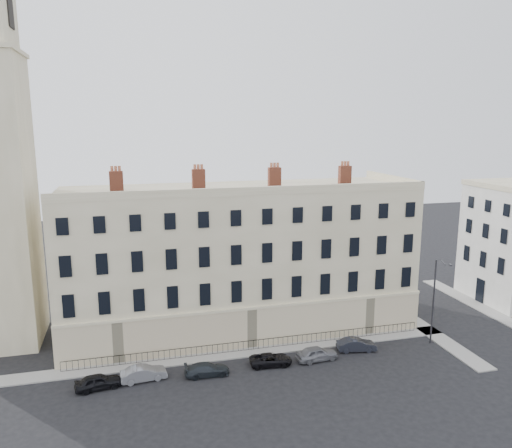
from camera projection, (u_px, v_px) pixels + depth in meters
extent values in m
plane|color=black|center=(333.00, 369.00, 44.56)|extent=(160.00, 160.00, 0.00)
cube|color=#BDB38D|center=(238.00, 258.00, 52.95)|extent=(36.00, 12.00, 15.00)
cube|color=beige|center=(252.00, 329.00, 48.28)|extent=(36.10, 0.18, 4.00)
cube|color=beige|center=(388.00, 293.00, 58.55)|extent=(0.18, 12.10, 4.00)
cube|color=#BDB38D|center=(251.00, 191.00, 45.83)|extent=(36.00, 0.35, 0.80)
cube|color=#BDB38D|center=(393.00, 179.00, 55.82)|extent=(0.35, 12.00, 0.80)
cube|color=brown|center=(116.00, 181.00, 48.26)|extent=(1.30, 0.70, 2.00)
cube|color=brown|center=(199.00, 179.00, 50.26)|extent=(1.30, 0.70, 2.00)
cube|color=brown|center=(274.00, 177.00, 52.25)|extent=(1.30, 0.70, 2.00)
cube|color=brown|center=(345.00, 175.00, 54.24)|extent=(1.30, 0.70, 2.00)
cube|color=gray|center=(213.00, 356.00, 46.80)|extent=(48.00, 2.00, 0.12)
cube|color=gray|center=(413.00, 320.00, 55.37)|extent=(2.00, 24.00, 0.12)
cube|color=gray|center=(478.00, 306.00, 59.76)|extent=(2.00, 20.00, 0.12)
cube|color=black|center=(253.00, 340.00, 47.98)|extent=(35.00, 0.04, 0.04)
cube|color=black|center=(253.00, 349.00, 48.16)|extent=(35.00, 0.04, 0.04)
imported|color=black|center=(98.00, 382.00, 41.10)|extent=(3.91, 2.08, 1.27)
imported|color=slate|center=(144.00, 373.00, 42.46)|extent=(4.00, 1.74, 1.28)
imported|color=#21272C|center=(207.00, 369.00, 43.30)|extent=(3.92, 1.68, 1.13)
imported|color=black|center=(271.00, 360.00, 45.13)|extent=(3.99, 2.09, 1.07)
imported|color=slate|center=(317.00, 353.00, 46.06)|extent=(4.03, 1.91, 1.33)
imported|color=#1F222A|center=(356.00, 345.00, 47.96)|extent=(3.92, 1.90, 1.24)
cylinder|color=#313136|center=(433.00, 302.00, 49.00)|extent=(0.17, 0.17, 8.59)
cylinder|color=#313136|center=(443.00, 263.00, 47.58)|extent=(0.73, 1.52, 0.11)
cube|color=#313136|center=(450.00, 265.00, 47.01)|extent=(0.39, 0.57, 0.13)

